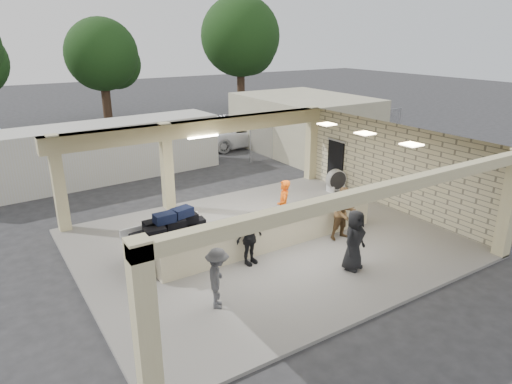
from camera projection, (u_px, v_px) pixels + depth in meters
ground at (266, 244)px, 15.46m from camera, size 120.00×120.00×0.00m
pavilion at (260, 200)px, 15.65m from camera, size 12.01×10.00×3.55m
baggage_counter at (274, 233)px, 14.87m from camera, size 8.20×0.58×0.98m
luggage_cart at (171, 234)px, 13.96m from camera, size 2.80×1.84×1.57m
drum_fan at (336, 180)px, 20.14m from camera, size 0.94×0.50×1.00m
baggage_handler at (284, 207)px, 15.88m from camera, size 0.70×0.79×1.91m
passenger_a at (344, 213)px, 15.36m from camera, size 0.92×0.47×1.84m
passenger_b at (249, 239)px, 13.68m from camera, size 1.03×0.54×1.67m
passenger_c at (218, 278)px, 11.51m from camera, size 0.86×1.09×1.63m
passenger_d at (354, 240)px, 13.37m from camera, size 0.97×0.62×1.85m
car_white_a at (241, 134)px, 28.72m from camera, size 5.34×2.60×1.51m
car_white_b at (277, 124)px, 31.74m from camera, size 5.20×2.87×1.55m
car_dark at (237, 128)px, 30.35m from camera, size 5.06×3.36×1.59m
container_white at (92, 153)px, 21.74m from camera, size 12.69×3.30×2.72m
fence at (333, 132)px, 27.87m from camera, size 12.06×0.06×2.03m
tree_mid at (105, 57)px, 35.80m from camera, size 6.00×5.60×8.00m
tree_right at (243, 40)px, 40.70m from camera, size 7.20×7.00×10.00m
adjacent_building at (304, 123)px, 27.72m from camera, size 6.00×8.00×3.20m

